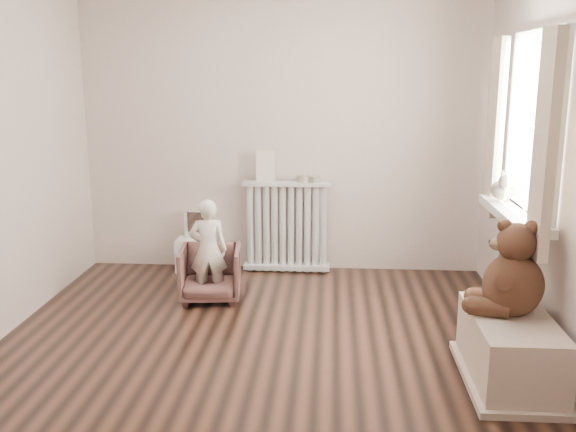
# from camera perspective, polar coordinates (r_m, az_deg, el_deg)

# --- Properties ---
(floor) EXTENTS (3.60, 3.60, 0.01)m
(floor) POSITION_cam_1_polar(r_m,az_deg,el_deg) (4.38, -2.42, -11.57)
(floor) COLOR black
(floor) RESTS_ON ground
(back_wall) EXTENTS (3.60, 0.02, 2.60)m
(back_wall) POSITION_cam_1_polar(r_m,az_deg,el_deg) (5.80, -0.55, 7.82)
(back_wall) COLOR beige
(back_wall) RESTS_ON ground
(front_wall) EXTENTS (3.60, 0.02, 2.60)m
(front_wall) POSITION_cam_1_polar(r_m,az_deg,el_deg) (2.26, -7.80, -0.23)
(front_wall) COLOR beige
(front_wall) RESTS_ON ground
(right_wall) EXTENTS (0.02, 3.60, 2.60)m
(right_wall) POSITION_cam_1_polar(r_m,az_deg,el_deg) (4.21, 22.64, 4.93)
(right_wall) COLOR beige
(right_wall) RESTS_ON ground
(window) EXTENTS (0.03, 0.90, 1.10)m
(window) POSITION_cam_1_polar(r_m,az_deg,el_deg) (4.47, 21.11, 7.40)
(window) COLOR white
(window) RESTS_ON right_wall
(window_sill) EXTENTS (0.22, 1.10, 0.06)m
(window_sill) POSITION_cam_1_polar(r_m,az_deg,el_deg) (4.53, 19.44, 0.14)
(window_sill) COLOR silver
(window_sill) RESTS_ON right_wall
(curtain_left) EXTENTS (0.06, 0.26, 1.30)m
(curtain_left) POSITION_cam_1_polar(r_m,az_deg,el_deg) (3.90, 21.89, 5.77)
(curtain_left) COLOR beige
(curtain_left) RESTS_ON right_wall
(curtain_right) EXTENTS (0.06, 0.26, 1.30)m
(curtain_right) POSITION_cam_1_polar(r_m,az_deg,el_deg) (4.99, 17.96, 7.43)
(curtain_right) COLOR beige
(curtain_right) RESTS_ON right_wall
(radiator) EXTENTS (0.79, 0.15, 0.83)m
(radiator) POSITION_cam_1_polar(r_m,az_deg,el_deg) (5.83, -0.11, -1.23)
(radiator) COLOR silver
(radiator) RESTS_ON floor
(paper_doll) EXTENTS (0.17, 0.02, 0.28)m
(paper_doll) POSITION_cam_1_polar(r_m,az_deg,el_deg) (5.73, -2.00, 4.46)
(paper_doll) COLOR beige
(paper_doll) RESTS_ON radiator
(tin_a) EXTENTS (0.11, 0.11, 0.06)m
(tin_a) POSITION_cam_1_polar(r_m,az_deg,el_deg) (5.72, 1.36, 3.34)
(tin_a) COLOR #A59E8C
(tin_a) RESTS_ON radiator
(tin_b) EXTENTS (0.10, 0.10, 0.05)m
(tin_b) POSITION_cam_1_polar(r_m,az_deg,el_deg) (5.72, 2.42, 3.28)
(tin_b) COLOR #A59E8C
(tin_b) RESTS_ON radiator
(toy_vanity) EXTENTS (0.34, 0.25, 0.54)m
(toy_vanity) POSITION_cam_1_polar(r_m,az_deg,el_deg) (5.95, -8.20, -2.23)
(toy_vanity) COLOR silver
(toy_vanity) RESTS_ON floor
(armchair) EXTENTS (0.52, 0.53, 0.44)m
(armchair) POSITION_cam_1_polar(r_m,az_deg,el_deg) (5.18, -6.93, -5.09)
(armchair) COLOR brown
(armchair) RESTS_ON floor
(child) EXTENTS (0.32, 0.23, 0.82)m
(child) POSITION_cam_1_polar(r_m,az_deg,el_deg) (5.08, -7.10, -3.03)
(child) COLOR silver
(child) RESTS_ON armchair
(toy_bench) EXTENTS (0.45, 0.86, 0.40)m
(toy_bench) POSITION_cam_1_polar(r_m,az_deg,el_deg) (4.07, 19.12, -11.14)
(toy_bench) COLOR beige
(toy_bench) RESTS_ON floor
(teddy_bear) EXTENTS (0.53, 0.46, 0.56)m
(teddy_bear) POSITION_cam_1_polar(r_m,az_deg,el_deg) (3.97, 19.48, -4.57)
(teddy_bear) COLOR #341D12
(teddy_bear) RESTS_ON toy_bench
(plush_cat) EXTENTS (0.22, 0.29, 0.22)m
(plush_cat) POSITION_cam_1_polar(r_m,az_deg,el_deg) (4.77, 18.56, 2.42)
(plush_cat) COLOR #6D675C
(plush_cat) RESTS_ON window_sill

